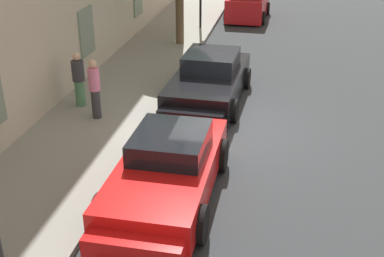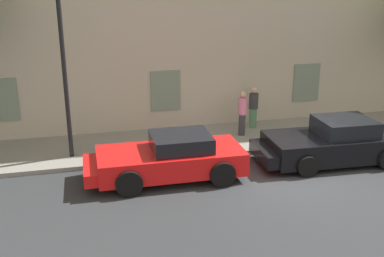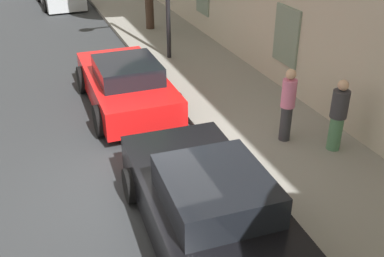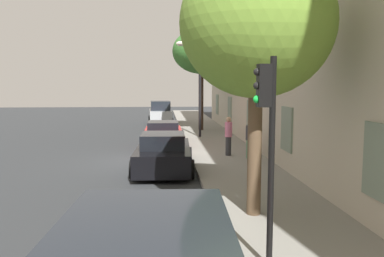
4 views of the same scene
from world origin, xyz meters
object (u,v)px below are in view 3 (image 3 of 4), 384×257
object	(u,v)px
sportscar_yellow_flank	(204,201)
pedestrian_admiring	(338,115)
sportscar_red_lead	(124,82)
pedestrian_strolling	(288,104)

from	to	relation	value
sportscar_yellow_flank	pedestrian_admiring	bearing A→B (deg)	109.64
sportscar_red_lead	sportscar_yellow_flank	xyz separation A→B (m)	(5.28, 0.01, -0.01)
sportscar_yellow_flank	sportscar_red_lead	bearing A→B (deg)	-179.84
sportscar_yellow_flank	pedestrian_admiring	size ratio (longest dim) A/B	3.04
sportscar_yellow_flank	pedestrian_admiring	xyz separation A→B (m)	(-1.24, 3.46, 0.33)
sportscar_red_lead	pedestrian_admiring	bearing A→B (deg)	40.69
sportscar_yellow_flank	pedestrian_admiring	distance (m)	3.69
sportscar_red_lead	pedestrian_admiring	xyz separation A→B (m)	(4.05, 3.48, 0.32)
sportscar_yellow_flank	pedestrian_strolling	world-z (taller)	pedestrian_strolling
sportscar_red_lead	pedestrian_strolling	size ratio (longest dim) A/B	2.83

